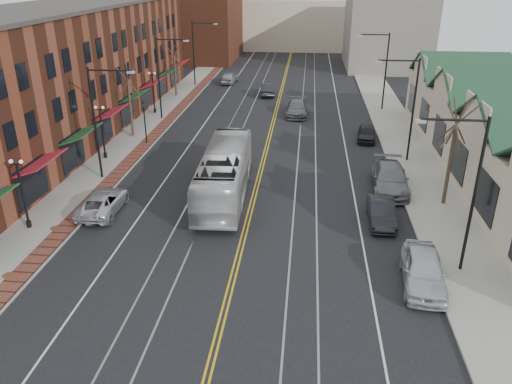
% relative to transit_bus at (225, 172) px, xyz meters
% --- Properties ---
extents(ground, '(160.00, 160.00, 0.00)m').
position_rel_transit_bus_xyz_m(ground, '(2.00, -14.07, -1.66)').
color(ground, black).
rests_on(ground, ground).
extents(sidewalk_left, '(4.00, 120.00, 0.15)m').
position_rel_transit_bus_xyz_m(sidewalk_left, '(-10.00, 5.93, -1.58)').
color(sidewalk_left, gray).
rests_on(sidewalk_left, ground).
extents(sidewalk_right, '(4.00, 120.00, 0.15)m').
position_rel_transit_bus_xyz_m(sidewalk_right, '(14.00, 5.93, -1.58)').
color(sidewalk_right, gray).
rests_on(sidewalk_right, ground).
extents(building_left, '(10.00, 50.00, 11.00)m').
position_rel_transit_bus_xyz_m(building_left, '(-17.00, 12.93, 3.84)').
color(building_left, brown).
rests_on(building_left, ground).
extents(building_right, '(8.00, 36.00, 4.60)m').
position_rel_transit_bus_xyz_m(building_right, '(20.00, 5.93, 0.64)').
color(building_right, beige).
rests_on(building_right, ground).
extents(backdrop_left, '(14.00, 18.00, 14.00)m').
position_rel_transit_bus_xyz_m(backdrop_left, '(-14.00, 55.93, 5.34)').
color(backdrop_left, brown).
rests_on(backdrop_left, ground).
extents(backdrop_mid, '(22.00, 14.00, 9.00)m').
position_rel_transit_bus_xyz_m(backdrop_mid, '(2.00, 70.93, 2.84)').
color(backdrop_mid, beige).
rests_on(backdrop_mid, ground).
extents(backdrop_right, '(12.00, 16.00, 11.00)m').
position_rel_transit_bus_xyz_m(backdrop_right, '(17.00, 50.93, 3.84)').
color(backdrop_right, slate).
rests_on(backdrop_right, ground).
extents(streetlight_l_1, '(3.33, 0.25, 8.00)m').
position_rel_transit_bus_xyz_m(streetlight_l_1, '(-9.05, 1.93, 3.37)').
color(streetlight_l_1, black).
rests_on(streetlight_l_1, sidewalk_left).
extents(streetlight_l_2, '(3.33, 0.25, 8.00)m').
position_rel_transit_bus_xyz_m(streetlight_l_2, '(-9.05, 17.93, 3.37)').
color(streetlight_l_2, black).
rests_on(streetlight_l_2, sidewalk_left).
extents(streetlight_l_3, '(3.33, 0.25, 8.00)m').
position_rel_transit_bus_xyz_m(streetlight_l_3, '(-9.05, 33.93, 3.37)').
color(streetlight_l_3, black).
rests_on(streetlight_l_3, sidewalk_left).
extents(streetlight_r_0, '(3.33, 0.25, 8.00)m').
position_rel_transit_bus_xyz_m(streetlight_r_0, '(13.05, -8.07, 3.37)').
color(streetlight_r_0, black).
rests_on(streetlight_r_0, sidewalk_right).
extents(streetlight_r_1, '(3.33, 0.25, 8.00)m').
position_rel_transit_bus_xyz_m(streetlight_r_1, '(13.05, 7.93, 3.37)').
color(streetlight_r_1, black).
rests_on(streetlight_r_1, sidewalk_right).
extents(streetlight_r_2, '(3.33, 0.25, 8.00)m').
position_rel_transit_bus_xyz_m(streetlight_r_2, '(13.05, 23.93, 3.37)').
color(streetlight_r_2, black).
rests_on(streetlight_r_2, sidewalk_right).
extents(lamppost_l_1, '(0.84, 0.28, 4.27)m').
position_rel_transit_bus_xyz_m(lamppost_l_1, '(-10.80, -6.07, 0.54)').
color(lamppost_l_1, black).
rests_on(lamppost_l_1, sidewalk_left).
extents(lamppost_l_2, '(0.84, 0.28, 4.27)m').
position_rel_transit_bus_xyz_m(lamppost_l_2, '(-10.80, 5.93, 0.54)').
color(lamppost_l_2, black).
rests_on(lamppost_l_2, sidewalk_left).
extents(lamppost_l_3, '(0.84, 0.28, 4.27)m').
position_rel_transit_bus_xyz_m(lamppost_l_3, '(-10.80, 19.93, 0.54)').
color(lamppost_l_3, black).
rests_on(lamppost_l_3, sidewalk_left).
extents(tree_left_near, '(1.78, 1.37, 6.48)m').
position_rel_transit_bus_xyz_m(tree_left_near, '(-10.50, 11.93, 1.85)').
color(tree_left_near, '#382B21').
rests_on(tree_left_near, sidewalk_left).
extents(tree_left_far, '(1.66, 1.28, 6.02)m').
position_rel_transit_bus_xyz_m(tree_left_far, '(-10.50, 27.93, 1.62)').
color(tree_left_far, '#382B21').
rests_on(tree_left_far, sidewalk_left).
extents(tree_right_mid, '(1.90, 1.46, 6.93)m').
position_rel_transit_bus_xyz_m(tree_right_mid, '(14.50, -0.07, 2.09)').
color(tree_right_mid, '#382B21').
rests_on(tree_right_mid, sidewalk_right).
extents(manhole_mid, '(0.60, 0.60, 0.02)m').
position_rel_transit_bus_xyz_m(manhole_mid, '(-9.20, -11.07, -1.50)').
color(manhole_mid, '#592D19').
rests_on(manhole_mid, sidewalk_left).
extents(manhole_far, '(0.60, 0.60, 0.02)m').
position_rel_transit_bus_xyz_m(manhole_far, '(-9.20, -6.07, -1.50)').
color(manhole_far, '#592D19').
rests_on(manhole_far, sidewalk_left).
extents(traffic_signal, '(0.18, 0.15, 3.80)m').
position_rel_transit_bus_xyz_m(traffic_signal, '(-8.60, 9.93, 0.69)').
color(traffic_signal, black).
rests_on(traffic_signal, sidewalk_left).
extents(transit_bus, '(3.29, 12.02, 3.32)m').
position_rel_transit_bus_xyz_m(transit_bus, '(0.00, 0.00, 0.00)').
color(transit_bus, silver).
rests_on(transit_bus, ground).
extents(parked_suv, '(2.40, 4.97, 1.37)m').
position_rel_transit_bus_xyz_m(parked_suv, '(-7.30, -3.37, -0.98)').
color(parked_suv, silver).
rests_on(parked_suv, ground).
extents(parked_car_a, '(2.41, 5.04, 1.66)m').
position_rel_transit_bus_xyz_m(parked_car_a, '(11.30, -9.51, -0.83)').
color(parked_car_a, silver).
rests_on(parked_car_a, ground).
extents(parked_car_b, '(1.53, 4.22, 1.38)m').
position_rel_transit_bus_xyz_m(parked_car_b, '(10.10, -3.02, -0.97)').
color(parked_car_b, black).
rests_on(parked_car_b, ground).
extents(parked_car_c, '(2.68, 5.97, 1.70)m').
position_rel_transit_bus_xyz_m(parked_car_c, '(11.30, 2.07, -0.81)').
color(parked_car_c, slate).
rests_on(parked_car_c, ground).
extents(parked_car_d, '(1.96, 4.03, 1.32)m').
position_rel_transit_bus_xyz_m(parked_car_d, '(10.79, 13.13, -1.00)').
color(parked_car_d, black).
rests_on(parked_car_d, ground).
extents(distant_car_left, '(2.07, 4.67, 1.49)m').
position_rel_transit_bus_xyz_m(distant_car_left, '(0.43, 29.62, -0.91)').
color(distant_car_left, black).
rests_on(distant_car_left, ground).
extents(distant_car_right, '(2.16, 5.27, 1.53)m').
position_rel_transit_bus_xyz_m(distant_car_right, '(4.27, 20.89, -0.90)').
color(distant_car_right, '#5E5D64').
rests_on(distant_car_right, ground).
extents(distant_car_far, '(2.01, 4.58, 1.54)m').
position_rel_transit_bus_xyz_m(distant_car_far, '(-5.27, 36.21, -0.89)').
color(distant_car_far, '#A0A2A7').
rests_on(distant_car_far, ground).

